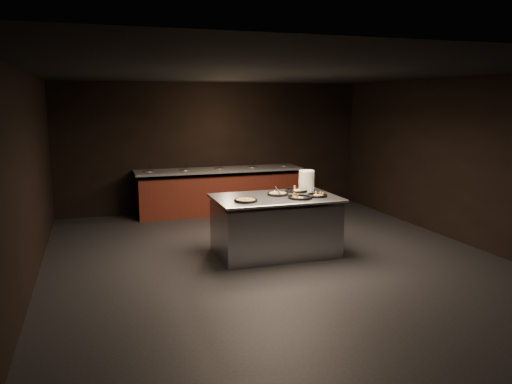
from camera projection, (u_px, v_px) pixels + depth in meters
room at (275, 169)px, 7.66m from camera, size 7.02×8.02×2.92m
salad_bar at (220, 194)px, 11.17m from camera, size 3.70×0.83×1.18m
serving_counter at (275, 226)px, 8.16m from camera, size 1.99×1.27×0.96m
plate_stack at (307, 181)px, 8.54m from camera, size 0.27×0.27×0.35m
pan_veggie_whole at (246, 200)px, 7.66m from camera, size 0.36×0.36×0.04m
pan_cheese_whole at (278, 194)px, 8.21m from camera, size 0.35×0.35×0.04m
pan_cheese_slices_a at (297, 190)px, 8.55m from camera, size 0.41×0.41×0.04m
pan_cheese_slices_b at (300, 197)px, 7.92m from camera, size 0.39×0.39×0.04m
pan_veggie_slices at (317, 195)px, 8.08m from camera, size 0.33×0.33×0.04m
server_left at (276, 192)px, 8.08m from camera, size 0.11×0.32×0.15m
server_right at (292, 194)px, 7.91m from camera, size 0.24×0.26×0.16m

